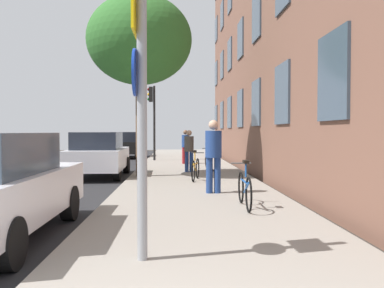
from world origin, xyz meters
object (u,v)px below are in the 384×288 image
Objects in this scene: bicycle_1 at (195,168)px; pedestrian_0 at (213,151)px; tree_near at (139,41)px; traffic_light at (152,110)px; pedestrian_1 at (189,148)px; car_2 at (126,145)px; pedestrian_2 at (185,144)px; car_1 at (99,154)px; bicycle_0 at (245,189)px; bicycle_2 at (210,161)px; sign_post at (140,91)px.

bicycle_1 is 0.90× the size of pedestrian_0.
traffic_light is at bearing 89.96° from tree_near.
pedestrian_1 reaches higher than car_2.
pedestrian_2 is 0.38× the size of car_1.
bicycle_1 is at bearing -31.19° from car_1.
car_2 is (-3.61, 6.45, -0.20)m from pedestrian_2.
car_1 is 11.20m from car_2.
car_1 is at bearing -168.41° from pedestrian_1.
bicycle_0 is (2.60, -14.10, -2.33)m from traffic_light.
bicycle_2 is (0.00, 8.21, -0.00)m from bicycle_0.
bicycle_0 is at bearing -85.59° from pedestrian_2.
pedestrian_0 is at bearing -75.82° from car_2.
car_2 is (-4.06, 16.05, -0.32)m from pedestrian_0.
bicycle_2 is 3.57m from pedestrian_2.
bicycle_1 is at bearing -87.67° from pedestrian_1.
bicycle_1 is at bearing -88.80° from pedestrian_2.
traffic_light reaches higher than bicycle_0.
sign_post is 2.22× the size of pedestrian_1.
pedestrian_2 is at bearing 55.48° from car_1.
tree_near reaches higher than bicycle_0.
pedestrian_0 is 1.14× the size of pedestrian_1.
bicycle_1 is 0.97× the size of bicycle_2.
pedestrian_1 is at bearing 39.93° from tree_near.
bicycle_0 is 2.16m from pedestrian_0.
sign_post is at bearing -97.40° from bicycle_1.
tree_near is 3.67× the size of bicycle_2.
traffic_light is at bearing 101.24° from bicycle_1.
bicycle_2 is at bearing 81.07° from sign_post.
pedestrian_1 is at bearing 94.34° from pedestrian_0.
pedestrian_2 is 7.39m from car_2.
tree_near is 4.37m from pedestrian_1.
sign_post is 4.14m from bicycle_0.
car_1 is (-3.26, -4.75, -0.20)m from pedestrian_2.
traffic_light is 2.36× the size of bicycle_2.
car_1 is (-3.72, 4.86, -0.32)m from pedestrian_0.
car_1 is (-1.55, 0.78, -3.92)m from tree_near.
car_2 is at bearing 119.22° from pedestrian_2.
car_2 is (-1.89, 11.97, -3.92)m from tree_near.
traffic_light reaches higher than bicycle_2.
tree_near is 7.87m from bicycle_0.
traffic_light is 8.24m from tree_near.
sign_post reaches higher than bicycle_0.
bicycle_0 is 1.03× the size of bicycle_2.
pedestrian_0 is 9.62m from pedestrian_2.
bicycle_2 is 1.06× the size of pedestrian_1.
bicycle_1 is 0.38× the size of car_1.
sign_post is 2.02× the size of bicycle_0.
car_2 is at bearing 104.18° from pedestrian_0.
bicycle_2 is at bearing 85.87° from pedestrian_0.
car_1 is at bearing 102.93° from sign_post.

